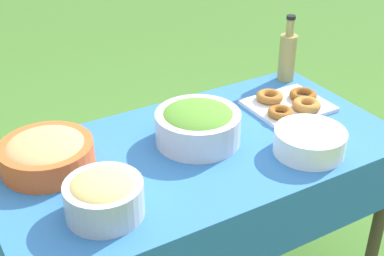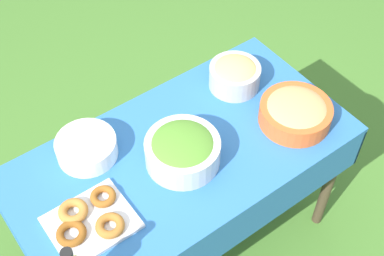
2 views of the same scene
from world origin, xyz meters
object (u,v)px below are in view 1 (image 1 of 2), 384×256
salad_bowl (198,124)px  donut_platter (290,104)px  plate_stack (310,142)px  olive_oil_bottle (287,55)px  bread_bowl (47,153)px  pasta_bowl (104,195)px

salad_bowl → donut_platter: size_ratio=0.95×
plate_stack → olive_oil_bottle: bearing=58.7°
donut_platter → bread_bowl: (-0.94, 0.08, 0.04)m
salad_bowl → plate_stack: size_ratio=1.23×
donut_platter → plate_stack: size_ratio=1.29×
pasta_bowl → bread_bowl: (-0.07, 0.32, -0.01)m
pasta_bowl → donut_platter: bearing=15.4°
olive_oil_bottle → salad_bowl: bearing=-157.2°
pasta_bowl → plate_stack: pasta_bowl is taller
olive_oil_bottle → donut_platter: bearing=-125.6°
donut_platter → plate_stack: (-0.15, -0.28, 0.02)m
pasta_bowl → plate_stack: (0.73, -0.04, -0.02)m
pasta_bowl → bread_bowl: 0.33m
olive_oil_bottle → bread_bowl: (-1.10, -0.14, -0.06)m
donut_platter → bread_bowl: bearing=175.3°
salad_bowl → plate_stack: 0.39m
salad_bowl → olive_oil_bottle: bearing=22.8°
salad_bowl → olive_oil_bottle: olive_oil_bottle is taller
pasta_bowl → olive_oil_bottle: size_ratio=0.79×
donut_platter → olive_oil_bottle: bearing=54.4°
pasta_bowl → donut_platter: (0.87, 0.24, -0.05)m
salad_bowl → plate_stack: salad_bowl is taller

